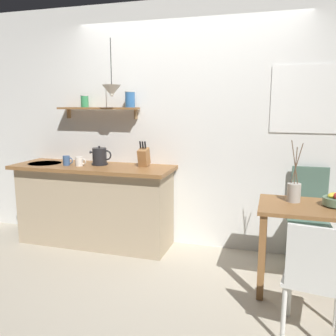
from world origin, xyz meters
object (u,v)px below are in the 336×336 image
Objects in this scene: dining_table at (313,223)px; dining_chair_far at (309,214)px; electric_kettle at (100,156)px; pendant_lamp at (112,90)px; fruit_bowl at (336,201)px; coffee_mug_by_sink at (67,161)px; coffee_mug_spare at (79,161)px; knife_block at (144,157)px; dining_chair_near at (314,276)px; twig_vase at (294,192)px.

dining_chair_far is at bearing 87.50° from dining_table.
electric_kettle is 0.45× the size of pendant_lamp.
coffee_mug_by_sink reaches higher than fruit_bowl.
knife_block is at bearing 14.09° from coffee_mug_spare.
dining_chair_near is at bearing -106.23° from fruit_bowl.
electric_kettle is 0.93× the size of knife_block.
fruit_bowl is at bearing 73.77° from dining_chair_near.
coffee_mug_spare reaches higher than fruit_bowl.
dining_table is 2.35m from pendant_lamp.
pendant_lamp is at bearing 7.23° from coffee_mug_spare.
electric_kettle is (-2.40, 0.46, 0.20)m from fruit_bowl.
coffee_mug_spare is 0.87m from pendant_lamp.
dining_table is 0.90× the size of dining_chair_far.
dining_chair_far is 2.38m from pendant_lamp.
coffee_mug_by_sink is 0.95× the size of coffee_mug_spare.
electric_kettle is (-2.23, 0.50, 0.40)m from dining_table.
knife_block is 2.33× the size of coffee_mug_by_sink.
dining_chair_near is at bearing -23.27° from coffee_mug_by_sink.
coffee_mug_spare is (-0.70, -0.18, -0.06)m from knife_block.
electric_kettle reaches higher than dining_chair_near.
knife_block is at bearing 11.93° from coffee_mug_by_sink.
pendant_lamp is (-0.31, -0.13, 0.71)m from knife_block.
pendant_lamp is at bearing -157.71° from knife_block.
knife_block is (-1.71, 0.54, 0.42)m from dining_table.
fruit_bowl is at bearing -9.61° from twig_vase.
fruit_bowl is 2.41m from pendant_lamp.
electric_kettle is (-2.25, -0.07, 0.49)m from dining_chair_far.
knife_block reaches higher than coffee_mug_spare.
fruit_bowl is at bearing -6.65° from coffee_mug_by_sink.
coffee_mug_by_sink is at bearing 171.96° from dining_table.
dining_chair_near is 2.16m from knife_block.
twig_vase is (-0.16, 0.10, 0.24)m from dining_table.
pendant_lamp is at bearing 5.76° from coffee_mug_by_sink.
pendant_lamp is (-2.19, 0.37, 0.93)m from fruit_bowl.
electric_kettle is at bearing 168.93° from twig_vase.
dining_table is 6.98× the size of coffee_mug_spare.
pendant_lamp is (-2.04, -0.15, 1.22)m from dining_chair_far.
electric_kettle is 0.23m from coffee_mug_spare.
dining_chair_far is (0.07, 1.29, 0.04)m from dining_chair_near.
twig_vase is at bearing -6.82° from coffee_mug_spare.
dining_table is 3.37× the size of electric_kettle.
electric_kettle is at bearing 22.69° from coffee_mug_by_sink.
dining_chair_far is (0.02, 0.57, -0.09)m from dining_table.
fruit_bowl is at bearing -74.37° from dining_chair_far.
pendant_lamp is (0.55, 0.06, 0.77)m from coffee_mug_by_sink.
twig_vase is (-0.33, 0.06, 0.04)m from fruit_bowl.
twig_vase is 2.27m from coffee_mug_spare.
pendant_lamp is at bearing 170.29° from fruit_bowl.
dining_chair_far is 3.73× the size of electric_kettle.
coffee_mug_spare reaches higher than dining_chair_far.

